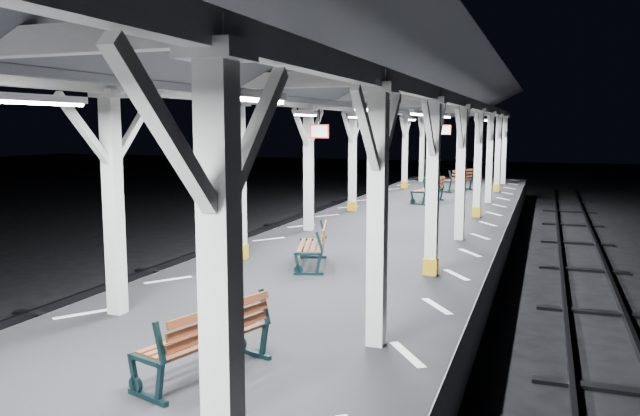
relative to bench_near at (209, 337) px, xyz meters
The scene contains 11 objects.
ground 3.98m from the bench_near, 98.27° to the left, with size 120.00×120.00×0.00m, color black.
platform 3.82m from the bench_near, 98.27° to the left, with size 6.00×50.00×1.00m, color black.
hazard_stripes_left 4.74m from the bench_near, 129.18° to the left, with size 1.00×48.00×0.01m, color silver.
hazard_stripes_right 4.16m from the bench_near, 62.33° to the left, with size 1.00×48.00×0.01m, color silver.
track_left 6.78m from the bench_near, 146.52° to the left, with size 2.20×60.00×0.16m.
track_right 5.94m from the bench_near, 39.31° to the left, with size 2.20×60.00×0.16m.
canopy 4.80m from the bench_near, 98.31° to the left, with size 5.40×49.00×4.65m.
bench_near is the anchor object (origin of this frame).
bench_mid 5.70m from the bench_near, 98.47° to the left, with size 1.01×1.68×0.85m.
bench_far 16.89m from the bench_near, 91.80° to the left, with size 1.00×1.84×0.95m.
bench_extra 21.34m from the bench_near, 90.30° to the left, with size 1.30×1.89×0.97m.
Camera 1 is at (3.96, -9.50, 3.79)m, focal length 35.00 mm.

